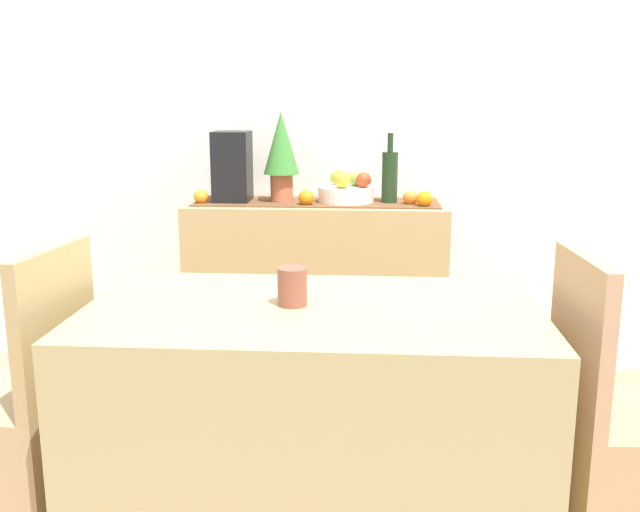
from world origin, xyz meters
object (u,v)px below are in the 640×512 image
fruit_bowl (346,194)px  coffee_maker (232,167)px  sideboard_console (317,293)px  chair_by_corner (626,473)px  chair_near_window (16,451)px  coffee_cup (292,287)px  potted_plant (281,150)px  wine_bottle (390,176)px  dining_table (312,429)px

fruit_bowl → coffee_maker: (-0.51, 0.00, 0.12)m
sideboard_console → chair_by_corner: chair_by_corner is taller
sideboard_console → coffee_maker: size_ratio=3.67×
chair_near_window → chair_by_corner: (1.80, 0.00, 0.00)m
sideboard_console → coffee_cup: 1.32m
coffee_cup → chair_by_corner: size_ratio=0.12×
potted_plant → sideboard_console: bearing=0.0°
wine_bottle → chair_by_corner: wine_bottle is taller
dining_table → chair_near_window: (-0.90, -0.00, -0.10)m
fruit_bowl → chair_by_corner: bearing=-56.4°
sideboard_console → wine_bottle: 0.63m
fruit_bowl → potted_plant: size_ratio=0.61×
potted_plant → dining_table: bearing=-79.3°
coffee_maker → dining_table: coffee_maker is taller
wine_bottle → sideboard_console: bearing=180.0°
coffee_maker → wine_bottle: bearing=0.0°
dining_table → coffee_cup: size_ratio=11.79×
wine_bottle → potted_plant: potted_plant is taller
dining_table → coffee_cup: coffee_cup is taller
potted_plant → fruit_bowl: bearing=0.0°
sideboard_console → dining_table: 1.29m
coffee_cup → coffee_maker: bearing=107.9°
sideboard_console → chair_near_window: size_ratio=1.29×
sideboard_console → chair_by_corner: (0.99, -1.28, -0.16)m
sideboard_console → potted_plant: (-0.16, 0.00, 0.66)m
fruit_bowl → chair_near_window: (-0.95, -1.28, -0.62)m
chair_near_window → chair_by_corner: 1.80m
fruit_bowl → coffee_maker: size_ratio=0.79×
potted_plant → chair_by_corner: potted_plant is taller
chair_near_window → coffee_cup: bearing=1.0°
dining_table → fruit_bowl: bearing=87.9°
wine_bottle → dining_table: wine_bottle is taller
chair_near_window → fruit_bowl: bearing=53.6°
coffee_cup → chair_near_window: (-0.84, -0.01, -0.53)m
dining_table → chair_by_corner: chair_by_corner is taller
coffee_maker → dining_table: bearing=-70.0°
sideboard_console → coffee_maker: coffee_maker is taller
coffee_maker → chair_near_window: coffee_maker is taller
dining_table → sideboard_console: bearing=93.8°
wine_bottle → dining_table: (-0.24, -1.28, -0.60)m
dining_table → chair_by_corner: 0.91m
sideboard_console → fruit_bowl: bearing=0.0°
coffee_cup → sideboard_console: bearing=91.3°
potted_plant → coffee_cup: (0.19, -1.27, -0.29)m
fruit_bowl → dining_table: size_ratio=0.20×
wine_bottle → coffee_maker: 0.71m
coffee_cup → chair_near_window: chair_near_window is taller
wine_bottle → chair_near_window: size_ratio=0.35×
wine_bottle → chair_by_corner: 1.60m
potted_plant → coffee_cup: bearing=-81.6°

